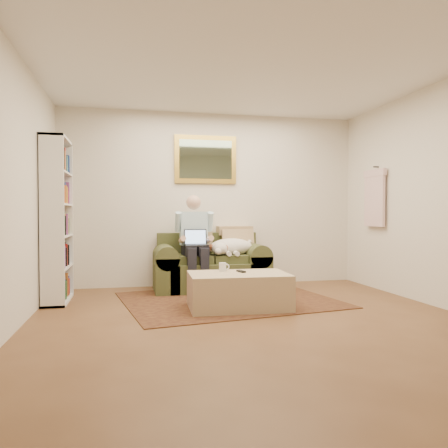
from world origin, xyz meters
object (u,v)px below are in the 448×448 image
object	(u,v)px
sleeping_dog	(231,247)
coffee_mug	(223,267)
bookshelf	(57,220)
seated_man	(195,243)
sofa	(211,270)
ottoman	(238,291)
laptop	(196,241)

from	to	relation	value
sleeping_dog	coffee_mug	size ratio (longest dim) A/B	6.58
coffee_mug	bookshelf	bearing A→B (deg)	161.72
coffee_mug	seated_man	bearing A→B (deg)	100.88
sofa	ottoman	size ratio (longest dim) A/B	1.43
laptop	bookshelf	xyz separation A→B (m)	(-1.75, -0.25, 0.30)
laptop	sleeping_dog	xyz separation A→B (m)	(0.53, 0.13, -0.09)
seated_man	ottoman	bearing A→B (deg)	-74.37
seated_man	sofa	bearing A→B (deg)	31.45
seated_man	laptop	bearing A→B (deg)	-90.00
laptop	seated_man	bearing A→B (deg)	90.00
sofa	coffee_mug	world-z (taller)	sofa
laptop	coffee_mug	world-z (taller)	laptop
sleeping_dog	bookshelf	world-z (taller)	bookshelf
sofa	bookshelf	distance (m)	2.17
seated_man	laptop	world-z (taller)	seated_man
laptop	bookshelf	bearing A→B (deg)	-171.82
sleeping_dog	coffee_mug	world-z (taller)	sleeping_dog
sofa	seated_man	size ratio (longest dim) A/B	1.19
seated_man	ottoman	xyz separation A→B (m)	(0.32, -1.16, -0.47)
sofa	seated_man	distance (m)	0.49
seated_man	bookshelf	world-z (taller)	bookshelf
sofa	sleeping_dog	distance (m)	0.45
bookshelf	laptop	bearing A→B (deg)	8.18
coffee_mug	ottoman	bearing A→B (deg)	-55.57
sofa	seated_man	bearing A→B (deg)	-148.55
seated_man	coffee_mug	distance (m)	1.00
seated_man	sleeping_dog	xyz separation A→B (m)	(0.53, 0.07, -0.06)
ottoman	coffee_mug	distance (m)	0.36
ottoman	coffee_mug	bearing A→B (deg)	124.43
laptop	bookshelf	distance (m)	1.80
sofa	sleeping_dog	world-z (taller)	sofa
sofa	sleeping_dog	bearing A→B (deg)	-15.74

